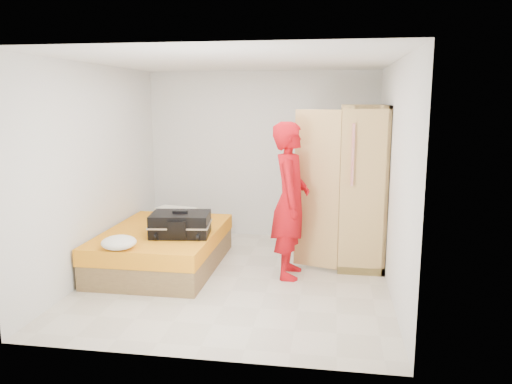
% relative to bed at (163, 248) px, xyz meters
% --- Properties ---
extents(room, '(4.00, 4.02, 2.60)m').
position_rel_bed_xyz_m(room, '(1.05, -0.25, 1.05)').
color(room, beige).
rests_on(room, ground).
extents(bed, '(1.42, 2.02, 0.50)m').
position_rel_bed_xyz_m(bed, '(0.00, 0.00, 0.00)').
color(bed, olive).
rests_on(bed, ground).
extents(wardrobe, '(1.15, 1.20, 2.10)m').
position_rel_bed_xyz_m(wardrobe, '(2.50, 0.62, 0.75)').
color(wardrobe, tan).
rests_on(wardrobe, ground).
extents(person, '(0.46, 0.70, 1.91)m').
position_rel_bed_xyz_m(person, '(1.67, -0.07, 0.70)').
color(person, red).
rests_on(person, ground).
extents(suitcase, '(0.79, 0.63, 0.31)m').
position_rel_bed_xyz_m(suitcase, '(0.31, -0.22, 0.39)').
color(suitcase, black).
rests_on(suitcase, bed).
extents(round_cushion, '(0.40, 0.40, 0.15)m').
position_rel_bed_xyz_m(round_cushion, '(-0.20, -0.89, 0.32)').
color(round_cushion, white).
rests_on(round_cushion, bed).
extents(pillow, '(0.62, 0.41, 0.10)m').
position_rel_bed_xyz_m(pillow, '(-0.09, 0.85, 0.30)').
color(pillow, white).
rests_on(pillow, bed).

